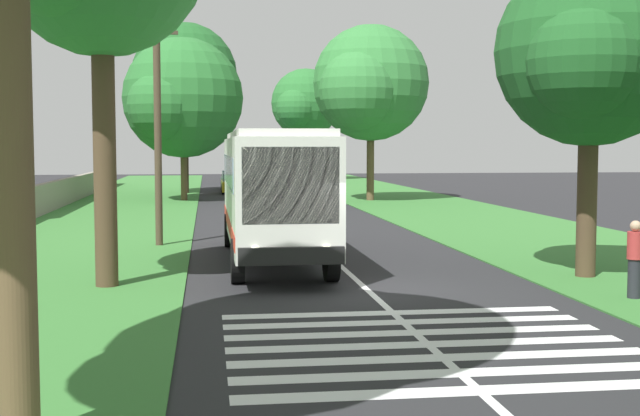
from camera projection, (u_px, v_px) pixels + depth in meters
ground at (368, 290)px, 19.48m from camera, size 160.00×160.00×0.00m
grass_verge_left at (92, 230)px, 33.21m from camera, size 120.00×8.00×0.04m
grass_verge_right at (492, 225)px, 35.39m from camera, size 120.00×8.00×0.04m
centre_line at (298, 227)px, 34.30m from camera, size 110.00×0.16×0.01m
coach_bus at (272, 187)px, 24.31m from camera, size 11.16×2.62×3.73m
zebra_crossing at (428, 344)px, 14.17m from camera, size 5.85×6.80×0.01m
trailing_car_0 at (306, 196)px, 44.80m from camera, size 4.30×1.78×1.43m
trailing_car_1 at (291, 187)px, 53.76m from camera, size 4.30×1.78×1.43m
trailing_car_2 at (234, 184)px, 58.74m from camera, size 4.30×1.78×1.43m
trailing_car_3 at (233, 181)px, 64.14m from camera, size 4.30×1.78×1.43m
trailing_minibus_0 at (269, 166)px, 73.72m from camera, size 6.00×2.14×2.53m
roadside_tree_left_1 at (181, 79)px, 58.05m from camera, size 8.99×7.25×11.76m
roadside_tree_left_3 at (181, 101)px, 50.56m from camera, size 8.52×7.20×9.76m
roadside_tree_right_1 at (585, 57)px, 20.97m from camera, size 5.51×4.73×8.00m
roadside_tree_right_2 at (304, 105)px, 80.84m from camera, size 7.75×6.63×10.66m
roadside_tree_right_3 at (368, 86)px, 50.26m from camera, size 8.12×6.95×10.52m
utility_pole at (158, 126)px, 27.67m from camera, size 0.24×1.40×7.59m
roadside_wall at (29, 203)px, 37.65m from camera, size 70.00×0.40×1.44m
pedestrian at (635, 258)px, 18.19m from camera, size 0.34×0.34×1.69m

